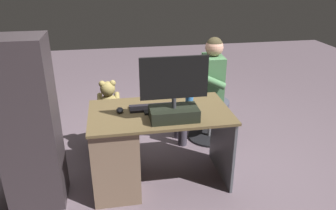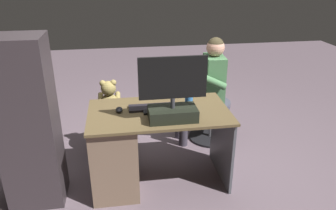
# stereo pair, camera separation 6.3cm
# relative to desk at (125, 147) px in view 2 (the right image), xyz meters

# --- Properties ---
(ground_plane) EXTENTS (10.00, 10.00, 0.00)m
(ground_plane) POSITION_rel_desk_xyz_m (-0.31, -0.33, -0.38)
(ground_plane) COLOR #61525B
(desk) EXTENTS (1.22, 0.71, 0.71)m
(desk) POSITION_rel_desk_xyz_m (0.00, 0.00, 0.00)
(desk) COLOR brown
(desk) RESTS_ON ground_plane
(monitor) EXTENTS (0.54, 0.22, 0.53)m
(monitor) POSITION_rel_desk_xyz_m (-0.41, 0.18, 0.49)
(monitor) COLOR black
(monitor) RESTS_ON desk
(keyboard) EXTENTS (0.42, 0.14, 0.02)m
(keyboard) POSITION_rel_desk_xyz_m (-0.27, -0.07, 0.34)
(keyboard) COLOR black
(keyboard) RESTS_ON desk
(computer_mouse) EXTENTS (0.06, 0.10, 0.04)m
(computer_mouse) POSITION_rel_desk_xyz_m (0.03, -0.04, 0.35)
(computer_mouse) COLOR black
(computer_mouse) RESTS_ON desk
(cup) EXTENTS (0.07, 0.07, 0.11)m
(cup) POSITION_rel_desk_xyz_m (-0.59, -0.04, 0.39)
(cup) COLOR #3372BF
(cup) RESTS_ON desk
(tv_remote) EXTENTS (0.05, 0.15, 0.02)m
(tv_remote) POSITION_rel_desk_xyz_m (-0.20, -0.01, 0.34)
(tv_remote) COLOR black
(tv_remote) RESTS_ON desk
(office_chair_teddy) EXTENTS (0.50, 0.50, 0.46)m
(office_chair_teddy) POSITION_rel_desk_xyz_m (0.13, -0.63, -0.11)
(office_chair_teddy) COLOR black
(office_chair_teddy) RESTS_ON ground_plane
(teddy_bear) EXTENTS (0.23, 0.24, 0.34)m
(teddy_bear) POSITION_rel_desk_xyz_m (0.13, -0.64, 0.24)
(teddy_bear) COLOR olive
(teddy_bear) RESTS_ON office_chair_teddy
(visitor_chair) EXTENTS (0.50, 0.50, 0.46)m
(visitor_chair) POSITION_rel_desk_xyz_m (-1.01, -0.71, -0.11)
(visitor_chair) COLOR black
(visitor_chair) RESTS_ON ground_plane
(person) EXTENTS (0.52, 0.50, 1.19)m
(person) POSITION_rel_desk_xyz_m (-0.93, -0.70, 0.32)
(person) COLOR #47774B
(person) RESTS_ON ground_plane
(equipment_rack) EXTENTS (0.44, 0.36, 1.42)m
(equipment_rack) POSITION_rel_desk_xyz_m (0.75, 0.10, 0.33)
(equipment_rack) COLOR #342C2F
(equipment_rack) RESTS_ON ground_plane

